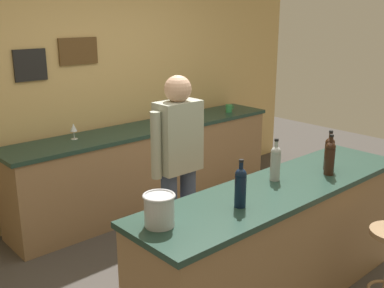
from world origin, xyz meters
TOP-DOWN VIEW (x-y plane):
  - ground_plane at (0.00, 0.00)m, footprint 10.00×10.00m
  - back_wall at (-0.01, 2.03)m, footprint 6.00×0.09m
  - bar_counter at (0.00, -0.40)m, footprint 2.37×0.60m
  - side_counter at (0.40, 1.65)m, footprint 3.19×0.56m
  - bartender at (-0.21, 0.45)m, footprint 0.52×0.21m
  - wine_bottle_a at (-0.47, -0.45)m, footprint 0.07×0.07m
  - wine_bottle_b at (0.06, -0.30)m, footprint 0.07×0.07m
  - wine_bottle_c at (0.45, -0.49)m, footprint 0.07×0.07m
  - wine_bottle_d at (0.54, -0.43)m, footprint 0.07×0.07m
  - ice_bucket at (-1.00, -0.32)m, footprint 0.19×0.19m
  - wine_glass_a at (-0.45, 1.72)m, footprint 0.07×0.07m
  - wine_glass_b at (0.68, 1.68)m, footprint 0.07×0.07m
  - coffee_mug at (1.56, 1.58)m, footprint 0.12×0.08m

SIDE VIEW (x-z plane):
  - ground_plane at x=0.00m, z-range 0.00..0.00m
  - side_counter at x=0.40m, z-range 0.00..0.90m
  - bar_counter at x=0.00m, z-range 0.00..0.92m
  - bartender at x=-0.21m, z-range 0.13..1.75m
  - coffee_mug at x=1.56m, z-range 0.90..1.00m
  - wine_glass_a at x=-0.45m, z-range 0.93..1.09m
  - wine_glass_b at x=0.68m, z-range 0.93..1.09m
  - ice_bucket at x=-1.00m, z-range 0.92..1.11m
  - wine_bottle_a at x=-0.47m, z-range 0.90..1.21m
  - wine_bottle_b at x=0.06m, z-range 0.90..1.21m
  - wine_bottle_c at x=0.45m, z-range 0.90..1.21m
  - wine_bottle_d at x=0.54m, z-range 0.90..1.21m
  - back_wall at x=-0.01m, z-range 0.00..2.80m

